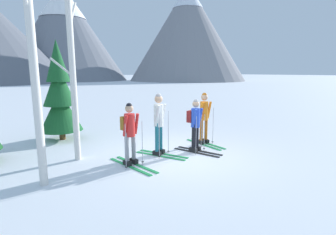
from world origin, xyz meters
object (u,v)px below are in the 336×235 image
skier_in_red (130,131)px  skier_in_white (159,121)px  birch_tree_slender (33,62)px  birch_tree_tall (72,71)px  skier_in_blue (195,123)px  pine_tree_mid (60,95)px  skier_in_orange (204,116)px

skier_in_red → skier_in_white: bearing=18.4°
birch_tree_slender → skier_in_red: bearing=6.1°
skier_in_red → skier_in_white: 1.13m
skier_in_red → birch_tree_tall: bearing=135.1°
skier_in_blue → birch_tree_tall: size_ratio=0.33×
birch_tree_slender → pine_tree_mid: bearing=76.8°
skier_in_orange → birch_tree_slender: (-5.09, -0.88, 1.68)m
pine_tree_mid → birch_tree_tall: birch_tree_tall is taller
skier_in_red → pine_tree_mid: bearing=107.8°
skier_in_orange → birch_tree_tall: (-4.12, 0.49, 1.52)m
skier_in_white → birch_tree_tall: size_ratio=0.37×
skier_in_orange → birch_tree_tall: 4.42m
skier_in_blue → pine_tree_mid: bearing=133.1°
skier_in_red → skier_in_orange: (2.97, 0.65, 0.05)m
skier_in_red → birch_tree_tall: size_ratio=0.36×
pine_tree_mid → skier_in_white: bearing=-56.1°
skier_in_white → pine_tree_mid: bearing=123.9°
skier_in_white → skier_in_orange: 1.93m
skier_in_red → birch_tree_slender: birch_tree_slender is taller
skier_in_blue → birch_tree_slender: birch_tree_slender is taller
skier_in_white → birch_tree_slender: bearing=-169.7°
skier_in_blue → skier_in_orange: size_ratio=0.93×
skier_in_white → birch_tree_slender: (-3.19, -0.58, 1.63)m
skier_in_blue → skier_in_orange: bearing=35.5°
skier_in_blue → skier_in_orange: skier_in_orange is taller
skier_in_blue → skier_in_white: bearing=167.1°
birch_tree_tall → pine_tree_mid: bearing=91.2°
skier_in_white → skier_in_blue: bearing=-12.9°
skier_in_white → pine_tree_mid: 4.10m
birch_tree_tall → skier_in_red: bearing=-44.9°
skier_in_white → birch_tree_tall: (-2.21, 0.78, 1.47)m
skier_in_blue → birch_tree_slender: size_ratio=0.31×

